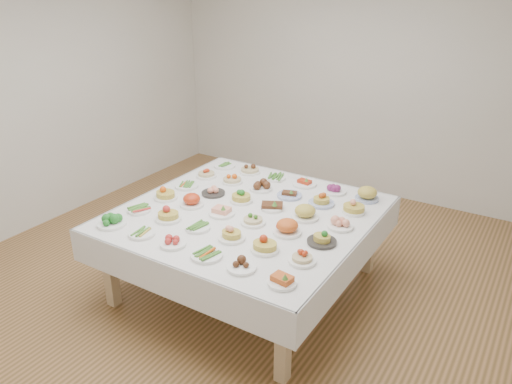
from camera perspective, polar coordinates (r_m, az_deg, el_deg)
The scene contains 38 objects.
room_envelope at distance 4.16m, azimuth -1.75°, elevation 12.86°, with size 5.02×5.02×2.81m.
display_table at distance 4.28m, azimuth -1.07°, elevation -3.14°, with size 2.04×2.04×0.75m.
dish_0 at distance 4.17m, azimuth -16.21°, elevation -3.04°, with size 0.23×0.23×0.11m.
dish_1 at distance 3.97m, azimuth -12.93°, elevation -4.57°, with size 0.20×0.20×0.05m.
dish_2 at distance 3.78m, azimuth -9.47°, elevation -5.62°, with size 0.19×0.19×0.08m.
dish_3 at distance 3.61m, azimuth -5.66°, elevation -7.06°, with size 0.23×0.23×0.05m.
dish_4 at distance 3.45m, azimuth -1.66°, elevation -8.34°, with size 0.20×0.20×0.08m.
dish_5 at distance 3.29m, azimuth 3.00°, elevation -9.97°, with size 0.19×0.19×0.09m.
dish_6 at distance 4.37m, azimuth -13.20°, elevation -1.92°, with size 0.19×0.19×0.05m.
dish_7 at distance 4.15m, azimuth -10.02°, elevation -2.33°, with size 0.24×0.23×0.14m.
dish_8 at distance 3.99m, azimuth -6.68°, elevation -3.95°, with size 0.20×0.20×0.05m.
dish_9 at distance 3.80m, azimuth -2.83°, elevation -4.57°, with size 0.21×0.21×0.13m.
dish_10 at distance 3.64m, azimuth 1.02°, elevation -5.88°, with size 0.21×0.21×0.13m.
dish_11 at distance 3.53m, azimuth 5.30°, elevation -7.35°, with size 0.20×0.20×0.10m.
dish_12 at distance 4.55m, azimuth -10.32°, elevation -0.03°, with size 0.22×0.21×0.13m.
dish_13 at distance 4.38m, azimuth -7.36°, elevation -0.97°, with size 0.21×0.21×0.11m.
dish_14 at distance 4.20m, azimuth -3.95°, elevation -2.07°, with size 0.22×0.22×0.10m.
dish_15 at distance 4.03m, azimuth -0.35°, elevation -3.08°, with size 0.20×0.20×0.10m.
dish_16 at distance 3.89m, azimuth 3.60°, elevation -3.85°, with size 0.22×0.22×0.14m.
dish_17 at distance 3.78m, azimuth 7.55°, elevation -5.17°, with size 0.22×0.22×0.11m.
dish_18 at distance 4.79m, azimuth -7.94°, elevation 0.78°, with size 0.22×0.22×0.05m.
dish_19 at distance 4.59m, azimuth -4.91°, elevation 0.12°, with size 0.21×0.21×0.09m.
dish_20 at distance 4.42m, azimuth -1.71°, elevation -0.41°, with size 0.20×0.20×0.13m.
dish_21 at distance 4.29m, azimuth 1.87°, elevation -1.45°, with size 0.20×0.20×0.10m.
dish_22 at distance 4.14m, azimuth 5.63°, elevation -2.28°, with size 0.22×0.22×0.12m.
dish_23 at distance 4.03m, azimuth 9.61°, elevation -3.49°, with size 0.21×0.21×0.09m.
dish_24 at distance 4.99m, azimuth -5.70°, elevation 2.24°, with size 0.20×0.20×0.11m.
dish_25 at distance 4.83m, azimuth -2.75°, elevation 1.68°, with size 0.19×0.19×0.12m.
dish_26 at distance 4.67m, azimuth 0.58°, elevation 0.77°, with size 0.21×0.21×0.10m.
dish_27 at distance 4.53m, azimuth 3.84°, elevation -0.19°, with size 0.22×0.22×0.09m.
dish_28 at distance 4.40m, azimuth 7.51°, elevation -0.73°, with size 0.22×0.22×0.13m.
dish_29 at distance 4.29m, azimuth 11.14°, elevation -1.58°, with size 0.19×0.19×0.13m.
dish_30 at distance 5.25m, azimuth -3.61°, elevation 3.04°, with size 0.22×0.22×0.05m.
dish_31 at distance 5.07m, azimuth -0.71°, elevation 2.81°, with size 0.22×0.22×0.12m.
dish_32 at distance 4.93m, azimuth 2.24°, elevation 1.72°, with size 0.20×0.20×0.05m.
dish_33 at distance 4.80m, azimuth 5.56°, elevation 1.14°, with size 0.22×0.22×0.09m.
dish_34 at distance 4.67m, azimuth 8.95°, elevation 0.37°, with size 0.22×0.22×0.09m.
dish_35 at distance 4.56m, azimuth 12.59°, elevation -0.27°, with size 0.21×0.21×0.12m.
Camera 1 is at (2.27, -3.40, 2.60)m, focal length 35.00 mm.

